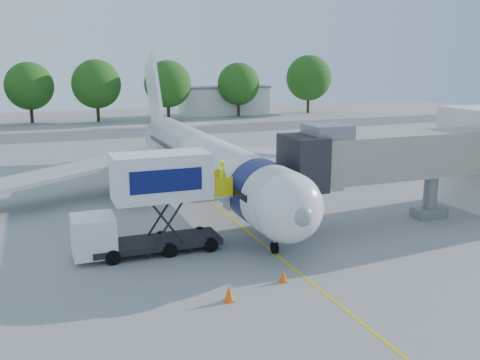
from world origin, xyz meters
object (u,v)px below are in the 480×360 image
object	(u,v)px
aircraft	(201,158)
catering_hiloader	(150,204)
jet_bridge	(375,158)
ground_tug	(342,279)

from	to	relation	value
aircraft	catering_hiloader	bearing A→B (deg)	-119.38
aircraft	jet_bridge	distance (m)	13.77
jet_bridge	ground_tug	distance (m)	11.63
aircraft	catering_hiloader	xyz separation A→B (m)	(-6.26, -11.12, -0.19)
jet_bridge	aircraft	bearing A→B (deg)	125.70
catering_hiloader	aircraft	bearing A→B (deg)	60.62
jet_bridge	ground_tug	world-z (taller)	jet_bridge
aircraft	catering_hiloader	distance (m)	12.77
catering_hiloader	jet_bridge	bearing A→B (deg)	0.01
aircraft	ground_tug	size ratio (longest dim) A/B	11.32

